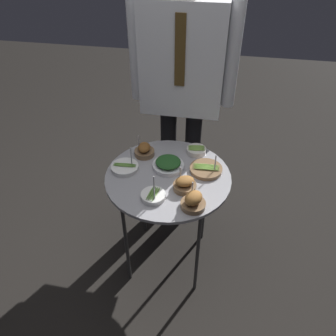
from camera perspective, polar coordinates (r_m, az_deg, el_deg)
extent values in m
plane|color=black|center=(2.29, 0.00, -15.05)|extent=(8.00, 8.00, 0.00)
cylinder|color=#939399|center=(1.78, 0.00, -1.49)|extent=(0.68, 0.68, 0.02)
cylinder|color=#2D2D2D|center=(1.88, 5.17, -14.58)|extent=(0.02, 0.02, 0.69)
cylinder|color=#2D2D2D|center=(1.93, -7.30, -12.73)|extent=(0.02, 0.02, 0.69)
cylinder|color=#2D2D2D|center=(2.15, 6.42, -5.93)|extent=(0.02, 0.02, 0.69)
cylinder|color=#2D2D2D|center=(2.20, -4.28, -4.57)|extent=(0.02, 0.02, 0.69)
cylinder|color=silver|center=(1.82, 0.03, 0.39)|extent=(0.18, 0.18, 0.02)
ellipsoid|color=#1E4C1E|center=(1.80, 0.03, 1.07)|extent=(0.14, 0.14, 0.03)
cylinder|color=white|center=(1.82, -7.53, 0.11)|extent=(0.15, 0.15, 0.02)
ellipsoid|color=#5B8938|center=(1.81, -7.64, 0.32)|extent=(0.13, 0.02, 0.01)
ellipsoid|color=#5B8938|center=(1.81, -7.57, 0.52)|extent=(0.13, 0.02, 0.01)
ellipsoid|color=#5B8938|center=(1.82, -7.50, 0.72)|extent=(0.13, 0.02, 0.01)
cylinder|color=#ADADB2|center=(1.80, -6.40, 1.80)|extent=(0.01, 0.01, 0.13)
cylinder|color=brown|center=(1.68, 2.92, -3.24)|extent=(0.12, 0.12, 0.03)
ellipsoid|color=#93602D|center=(1.66, 2.96, -2.30)|extent=(0.12, 0.11, 0.04)
cylinder|color=#ADADB2|center=(1.67, 2.11, -1.48)|extent=(0.01, 0.01, 0.12)
cylinder|color=white|center=(1.64, -2.59, -4.86)|extent=(0.12, 0.12, 0.03)
ellipsoid|color=#5B8938|center=(1.62, -2.10, -4.55)|extent=(0.03, 0.11, 0.01)
ellipsoid|color=#5B8938|center=(1.62, -2.44, -4.47)|extent=(0.03, 0.11, 0.01)
ellipsoid|color=#5B8938|center=(1.63, -2.78, -4.38)|extent=(0.03, 0.11, 0.01)
ellipsoid|color=#5B8938|center=(1.63, -3.11, -4.29)|extent=(0.03, 0.11, 0.01)
cylinder|color=#ADADB2|center=(1.56, -2.42, -3.80)|extent=(0.01, 0.01, 0.16)
cylinder|color=brown|center=(1.59, 4.39, -6.38)|extent=(0.12, 0.12, 0.03)
ellipsoid|color=#93602D|center=(1.56, 4.46, -5.24)|extent=(0.11, 0.12, 0.06)
cylinder|color=#ADADB2|center=(1.58, 4.23, -4.21)|extent=(0.01, 0.01, 0.13)
cylinder|color=brown|center=(1.81, 6.63, -0.20)|extent=(0.18, 0.18, 0.02)
ellipsoid|color=#7AA847|center=(1.78, 6.63, -0.23)|extent=(0.15, 0.02, 0.01)
ellipsoid|color=#7AA847|center=(1.79, 6.65, -0.03)|extent=(0.15, 0.02, 0.01)
ellipsoid|color=#7AA847|center=(1.80, 6.66, 0.17)|extent=(0.15, 0.02, 0.01)
ellipsoid|color=#7AA847|center=(1.81, 6.68, 0.37)|extent=(0.15, 0.02, 0.01)
ellipsoid|color=#7AA847|center=(1.82, 6.69, 0.57)|extent=(0.15, 0.02, 0.01)
cylinder|color=#ADADB2|center=(1.76, 8.20, 0.62)|extent=(0.01, 0.01, 0.12)
cylinder|color=brown|center=(1.92, -4.13, 2.69)|extent=(0.12, 0.12, 0.03)
ellipsoid|color=brown|center=(1.90, -4.18, 3.59)|extent=(0.09, 0.11, 0.04)
cylinder|color=#ADADB2|center=(1.90, -5.08, 4.05)|extent=(0.01, 0.01, 0.12)
cylinder|color=silver|center=(1.94, 4.95, 3.05)|extent=(0.12, 0.12, 0.03)
ellipsoid|color=#7AA847|center=(1.91, 5.00, 3.17)|extent=(0.10, 0.02, 0.01)
ellipsoid|color=#7AA847|center=(1.92, 4.99, 3.35)|extent=(0.10, 0.02, 0.01)
ellipsoid|color=#7AA847|center=(1.93, 4.98, 3.52)|extent=(0.10, 0.02, 0.01)
ellipsoid|color=#7AA847|center=(1.94, 4.97, 3.70)|extent=(0.10, 0.02, 0.01)
ellipsoid|color=#7AA847|center=(1.95, 4.96, 3.87)|extent=(0.10, 0.02, 0.01)
cylinder|color=black|center=(2.35, 0.09, 1.35)|extent=(0.11, 0.11, 0.85)
cylinder|color=black|center=(2.33, 4.15, 0.89)|extent=(0.11, 0.11, 0.85)
cube|color=silver|center=(1.98, 2.63, 18.58)|extent=(0.48, 0.23, 0.64)
cube|color=#4C3819|center=(1.84, 2.11, 19.60)|extent=(0.06, 0.01, 0.38)
cylinder|color=silver|center=(2.03, -5.66, 19.69)|extent=(0.08, 0.08, 0.59)
cylinder|color=silver|center=(1.95, 11.21, 18.46)|extent=(0.08, 0.08, 0.59)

